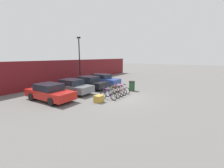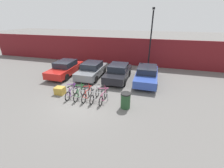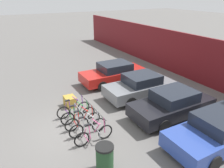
% 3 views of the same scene
% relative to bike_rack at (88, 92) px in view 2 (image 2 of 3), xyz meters
% --- Properties ---
extents(ground_plane, '(120.00, 120.00, 0.00)m').
position_rel_bike_rack_xyz_m(ground_plane, '(-0.11, -0.68, -0.47)').
color(ground_plane, '#605E5B').
extents(hoarding_wall, '(36.00, 0.16, 3.11)m').
position_rel_bike_rack_xyz_m(hoarding_wall, '(-0.11, 8.82, 1.08)').
color(hoarding_wall, maroon).
rests_on(hoarding_wall, ground).
extents(bike_rack, '(2.94, 0.04, 0.57)m').
position_rel_bike_rack_xyz_m(bike_rack, '(0.00, 0.00, 0.00)').
color(bike_rack, gray).
rests_on(bike_rack, ground).
extents(bicycle_purple, '(0.68, 1.71, 1.05)m').
position_rel_bike_rack_xyz_m(bicycle_purple, '(-1.20, -0.15, -0.10)').
color(bicycle_purple, black).
rests_on(bicycle_purple, ground).
extents(bicycle_green, '(0.68, 1.71, 1.05)m').
position_rel_bike_rack_xyz_m(bicycle_green, '(-0.57, -0.15, -0.10)').
color(bicycle_green, black).
rests_on(bicycle_green, ground).
extents(bicycle_red, '(0.68, 1.71, 1.05)m').
position_rel_bike_rack_xyz_m(bicycle_red, '(0.01, -0.15, -0.10)').
color(bicycle_red, black).
rests_on(bicycle_red, ground).
extents(bicycle_silver, '(0.68, 1.71, 1.05)m').
position_rel_bike_rack_xyz_m(bicycle_silver, '(0.58, -0.15, -0.10)').
color(bicycle_silver, black).
rests_on(bicycle_silver, ground).
extents(bicycle_pink, '(0.68, 1.71, 1.05)m').
position_rel_bike_rack_xyz_m(bicycle_pink, '(1.20, -0.15, -0.10)').
color(bicycle_pink, black).
rests_on(bicycle_pink, ground).
extents(car_red, '(1.91, 4.38, 1.40)m').
position_rel_bike_rack_xyz_m(car_red, '(-4.03, 3.74, 0.22)').
color(car_red, red).
rests_on(car_red, ground).
extents(car_grey, '(1.91, 4.13, 1.40)m').
position_rel_bike_rack_xyz_m(car_grey, '(-1.35, 4.00, 0.22)').
color(car_grey, slate).
rests_on(car_grey, ground).
extents(car_black, '(1.91, 4.19, 1.40)m').
position_rel_bike_rack_xyz_m(car_black, '(1.21, 4.05, 0.22)').
color(car_black, black).
rests_on(car_black, ground).
extents(car_blue, '(1.91, 4.53, 1.40)m').
position_rel_bike_rack_xyz_m(car_blue, '(3.75, 4.12, 0.22)').
color(car_blue, '#2D479E').
rests_on(car_blue, ground).
extents(lamp_post, '(0.24, 0.44, 6.13)m').
position_rel_bike_rack_xyz_m(lamp_post, '(3.68, 7.83, 2.94)').
color(lamp_post, black).
rests_on(lamp_post, ground).
extents(trash_bin, '(0.63, 0.63, 1.03)m').
position_rel_bike_rack_xyz_m(trash_bin, '(2.77, -0.46, 0.04)').
color(trash_bin, '#234728').
rests_on(trash_bin, ground).
extents(cargo_crate, '(0.70, 0.56, 0.55)m').
position_rel_bike_rack_xyz_m(cargo_crate, '(-2.28, 0.04, -0.20)').
color(cargo_crate, '#B28C33').
rests_on(cargo_crate, ground).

